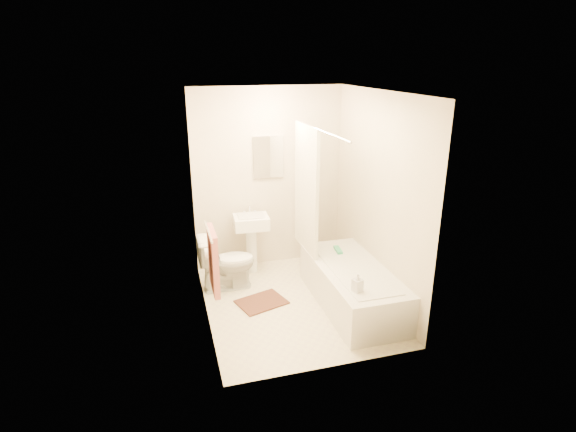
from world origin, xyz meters
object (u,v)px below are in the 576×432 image
object	(u,v)px
toilet	(227,262)
bathtub	(352,286)
soap_bottle	(358,283)
sink	(252,242)
bath_mat	(262,302)

from	to	relation	value
toilet	bathtub	size ratio (longest dim) A/B	0.42
toilet	soap_bottle	xyz separation A→B (m)	(1.14, -1.32, 0.23)
toilet	soap_bottle	world-z (taller)	toilet
toilet	bathtub	bearing A→B (deg)	-121.45
toilet	bathtub	world-z (taller)	toilet
sink	soap_bottle	xyz separation A→B (m)	(0.76, -1.67, 0.13)
bath_mat	soap_bottle	xyz separation A→B (m)	(0.82, -0.83, 0.56)
soap_bottle	bath_mat	bearing A→B (deg)	134.50
sink	soap_bottle	world-z (taller)	sink
toilet	sink	size ratio (longest dim) A/B	0.80
sink	bath_mat	bearing A→B (deg)	-90.36
sink	bath_mat	world-z (taller)	sink
bathtub	toilet	bearing A→B (deg)	148.90
sink	bathtub	size ratio (longest dim) A/B	0.52
bath_mat	sink	bearing A→B (deg)	85.72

